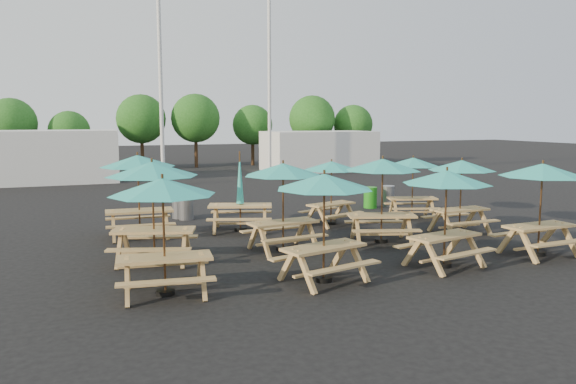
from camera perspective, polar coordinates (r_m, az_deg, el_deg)
name	(u,v)px	position (r m, az deg, el deg)	size (l,w,h in m)	color
ground	(306,235)	(16.68, 1.88, -4.37)	(120.00, 120.00, 0.00)	black
picnic_unit_0	(163,193)	(10.96, -12.61, -0.15)	(2.28, 2.28, 2.31)	tan
picnic_unit_1	(152,175)	(13.54, -13.64, 1.69)	(2.74, 2.74, 2.44)	tan
picnic_unit_2	(138,166)	(16.60, -15.02, 2.59)	(2.26, 2.26, 2.41)	tan
picnic_unit_3	(324,188)	(11.63, 3.70, 0.43)	(2.49, 2.49, 2.31)	tan
picnic_unit_4	(283,175)	(14.42, -0.50, 1.78)	(2.28, 2.28, 2.30)	tan
picnic_unit_5	(240,198)	(17.16, -4.89, -0.65)	(2.36, 2.21, 2.45)	tan
picnic_unit_6	(447,183)	(13.29, 15.82, 0.89)	(2.40, 2.40, 2.27)	tan
picnic_unit_7	(383,170)	(15.60, 9.59, 2.26)	(2.65, 2.65, 2.35)	tan
picnic_unit_8	(331,169)	(18.12, 4.44, 2.30)	(2.32, 2.32, 2.08)	tan
picnic_unit_9	(542,175)	(15.23, 24.42, 1.54)	(2.19, 2.19, 2.34)	tan
picnic_unit_10	(462,170)	(17.45, 17.23, 2.19)	(2.03, 2.03, 2.22)	tan
picnic_unit_11	(413,165)	(19.78, 12.59, 2.66)	(2.37, 2.37, 2.11)	tan
waste_bin_0	(186,208)	(19.43, -10.31, -1.59)	(0.50, 0.50, 0.81)	gray
waste_bin_1	(179,207)	(19.74, -10.97, -1.46)	(0.50, 0.50, 0.81)	gray
waste_bin_2	(370,197)	(21.85, 8.36, -0.56)	(0.50, 0.50, 0.81)	#1F8918
waste_bin_3	(388,196)	(22.39, 10.12, -0.40)	(0.50, 0.50, 0.81)	gray
mast_0	(160,67)	(29.46, -12.85, 12.29)	(0.20, 0.20, 12.00)	silver
mast_1	(269,74)	(32.98, -1.90, 11.93)	(0.20, 0.20, 12.00)	silver
event_tent_0	(39,157)	(33.10, -24.01, 3.31)	(8.00, 4.00, 2.80)	silver
event_tent_1	(319,151)	(37.40, 3.12, 4.19)	(7.00, 4.00, 2.60)	silver
tree_1	(11,123)	(39.05, -26.33, 6.29)	(3.11, 3.11, 4.72)	#382314
tree_2	(69,131)	(38.67, -21.33, 5.76)	(2.59, 2.59, 3.93)	#382314
tree_3	(141,119)	(40.00, -14.69, 7.19)	(3.36, 3.36, 5.09)	#382314
tree_4	(195,118)	(40.14, -9.39, 7.40)	(3.41, 3.41, 5.17)	#382314
tree_5	(253,125)	(41.65, -3.63, 6.82)	(2.94, 2.94, 4.45)	#382314
tree_6	(312,119)	(41.40, 2.47, 7.45)	(3.38, 3.38, 5.13)	#382314
tree_7	(353,125)	(42.91, 6.63, 6.82)	(2.95, 2.95, 4.48)	#382314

